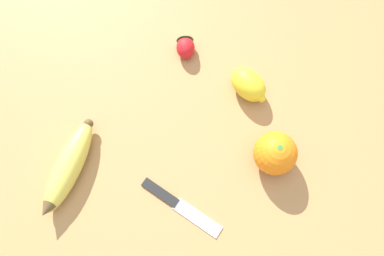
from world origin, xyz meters
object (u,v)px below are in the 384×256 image
orange (275,153)px  strawberry (185,46)px  paring_knife (177,204)px  lemon (249,85)px  banana (68,167)px

orange → strawberry: (-0.07, -0.26, -0.02)m
paring_knife → lemon: bearing=-177.2°
banana → strawberry: bearing=159.5°
orange → paring_knife: bearing=-23.8°
banana → lemon: (-0.32, 0.14, 0.00)m
banana → paring_knife: 0.20m
strawberry → paring_knife: 0.30m
orange → lemon: orange is taller
lemon → orange: bearing=55.9°
orange → paring_knife: (0.17, -0.07, -0.03)m
lemon → paring_knife: size_ratio=0.52×
strawberry → paring_knife: size_ratio=0.36×
strawberry → orange: bearing=-149.2°
strawberry → lemon: size_ratio=0.70×
strawberry → banana: bearing=135.8°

